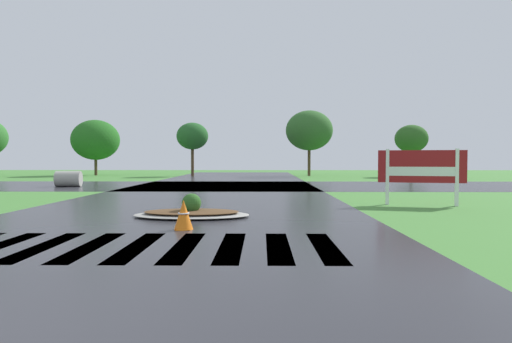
{
  "coord_description": "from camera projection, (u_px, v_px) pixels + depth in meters",
  "views": [
    {
      "loc": [
        2.39,
        -3.31,
        1.69
      ],
      "look_at": [
        2.19,
        11.29,
        1.25
      ],
      "focal_mm": 30.73,
      "sensor_mm": 36.0,
      "label": 1
    }
  ],
  "objects": [
    {
      "name": "background_treeline",
      "position": [
        162.0,
        136.0,
        42.42
      ],
      "size": [
        44.21,
        6.62,
        6.33
      ],
      "color": "#4C3823",
      "rests_on": "ground"
    },
    {
      "name": "asphalt_roadway",
      "position": [
        184.0,
        214.0,
        13.39
      ],
      "size": [
        11.09,
        80.0,
        0.01
      ],
      "primitive_type": "cube",
      "color": "#2B2B30",
      "rests_on": "ground"
    },
    {
      "name": "median_island",
      "position": [
        192.0,
        212.0,
        12.65
      ],
      "size": [
        3.35,
        1.82,
        0.68
      ],
      "color": "#9E9B93",
      "rests_on": "ground"
    },
    {
      "name": "traffic_cone",
      "position": [
        184.0,
        215.0,
        10.39
      ],
      "size": [
        0.45,
        0.45,
        0.71
      ],
      "color": "orange",
      "rests_on": "ground"
    },
    {
      "name": "asphalt_cross_road",
      "position": [
        223.0,
        186.0,
        27.12
      ],
      "size": [
        90.0,
        9.98,
        0.01
      ],
      "primitive_type": "cube",
      "color": "#2B2B30",
      "rests_on": "ground"
    },
    {
      "name": "drainage_pipe_stack",
      "position": [
        69.0,
        179.0,
        26.23
      ],
      "size": [
        1.53,
        1.11,
        0.93
      ],
      "color": "#9E9B93",
      "rests_on": "ground"
    },
    {
      "name": "crosswalk_stripes",
      "position": [
        137.0,
        247.0,
        8.38
      ],
      "size": [
        7.65,
        2.96,
        0.01
      ],
      "color": "white",
      "rests_on": "ground"
    },
    {
      "name": "estate_billboard",
      "position": [
        422.0,
        169.0,
        15.76
      ],
      "size": [
        2.97,
        0.74,
        2.04
      ],
      "rotation": [
        0.0,
        0.0,
        2.92
      ],
      "color": "white",
      "rests_on": "ground"
    }
  ]
}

